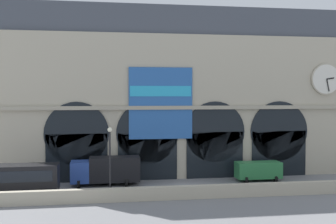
% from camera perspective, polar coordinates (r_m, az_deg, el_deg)
% --- Properties ---
extents(ground_plane, '(200.00, 200.00, 0.00)m').
position_cam_1_polar(ground_plane, '(44.37, 3.12, -10.58)').
color(ground_plane, slate).
extents(quay_parapet_wall, '(90.00, 0.70, 1.27)m').
position_cam_1_polar(quay_parapet_wall, '(40.07, 4.43, -11.06)').
color(quay_parapet_wall, '#B2A891').
rests_on(quay_parapet_wall, ground).
extents(station_building, '(42.18, 4.65, 20.66)m').
position_cam_1_polar(station_building, '(50.24, 1.50, 2.43)').
color(station_building, '#B2A891').
rests_on(station_building, ground).
extents(bus_west, '(11.00, 3.25, 3.10)m').
position_cam_1_polar(bus_west, '(43.49, -22.33, -8.62)').
color(bus_west, black).
rests_on(bus_west, ground).
extents(box_truck_midwest, '(7.50, 2.91, 3.12)m').
position_cam_1_polar(box_truck_midwest, '(45.96, -8.59, -7.99)').
color(box_truck_midwest, '#28479E').
rests_on(box_truck_midwest, ground).
extents(van_mideast, '(5.20, 2.48, 2.20)m').
position_cam_1_polar(van_mideast, '(48.93, 12.49, -7.93)').
color(van_mideast, '#2D7A42').
rests_on(van_mideast, ground).
extents(street_lamp_quayside, '(0.44, 0.44, 6.90)m').
position_cam_1_polar(street_lamp_quayside, '(39.15, -8.12, -5.77)').
color(street_lamp_quayside, black).
rests_on(street_lamp_quayside, ground).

